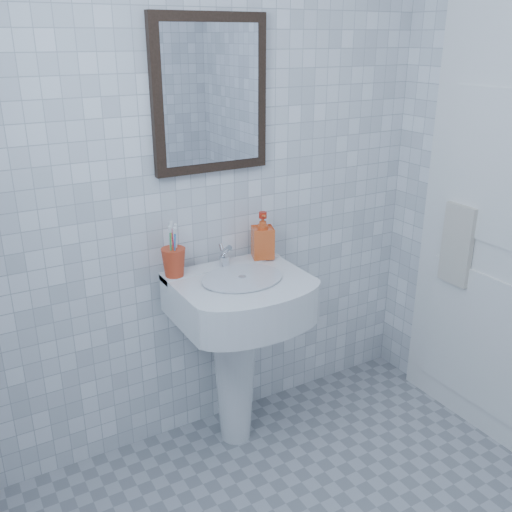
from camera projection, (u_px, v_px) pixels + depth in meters
wall_back at (205, 168)px, 2.40m from camera, size 2.20×0.02×2.50m
washbasin at (237, 331)px, 2.48m from camera, size 0.55×0.40×0.85m
faucet at (225, 257)px, 2.45m from camera, size 0.04×0.10×0.11m
toothbrush_cup at (174, 262)px, 2.35m from camera, size 0.13×0.13×0.12m
soap_dispenser at (263, 235)px, 2.53m from camera, size 0.12×0.12×0.21m
wall_mirror at (211, 95)px, 2.28m from camera, size 0.50×0.04×0.62m
bathroom_door at (497, 226)px, 2.47m from camera, size 0.04×0.80×2.00m
towel_ring at (465, 207)px, 2.57m from camera, size 0.01×0.18×0.18m
hand_towel at (457, 245)px, 2.63m from camera, size 0.03×0.16×0.38m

